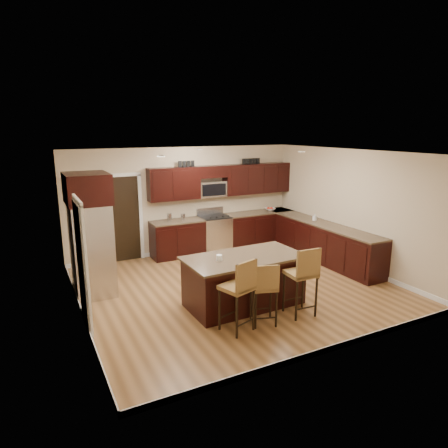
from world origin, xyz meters
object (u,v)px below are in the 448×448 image
range (214,233)px  stool_mid (265,287)px  island (244,282)px  stool_right (303,274)px  stool_left (240,287)px  refrigerator (91,233)px

range → stool_mid: bearing=-104.5°
island → stool_mid: 0.88m
range → island: range is taller
island → stool_right: bearing=-53.8°
range → stool_left: bearing=-110.4°
island → stool_left: (-0.56, -0.85, 0.32)m
island → stool_mid: (-0.10, -0.84, 0.24)m
island → stool_right: (0.66, -0.85, 0.34)m
stool_mid → refrigerator: bearing=148.3°
island → stool_left: stool_left is taller
range → refrigerator: refrigerator is taller
range → stool_left: 4.35m
stool_left → stool_mid: 0.47m
range → stool_left: (-1.51, -4.07, 0.28)m
refrigerator → stool_left: bearing=-55.7°
stool_right → stool_mid: bearing=-177.6°
stool_left → stool_right: bearing=-17.7°
stool_mid → refrigerator: refrigerator is taller
stool_left → island: bearing=39.1°
island → stool_right: 1.13m
stool_mid → stool_left: bearing=-161.5°
stool_right → refrigerator: 4.01m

